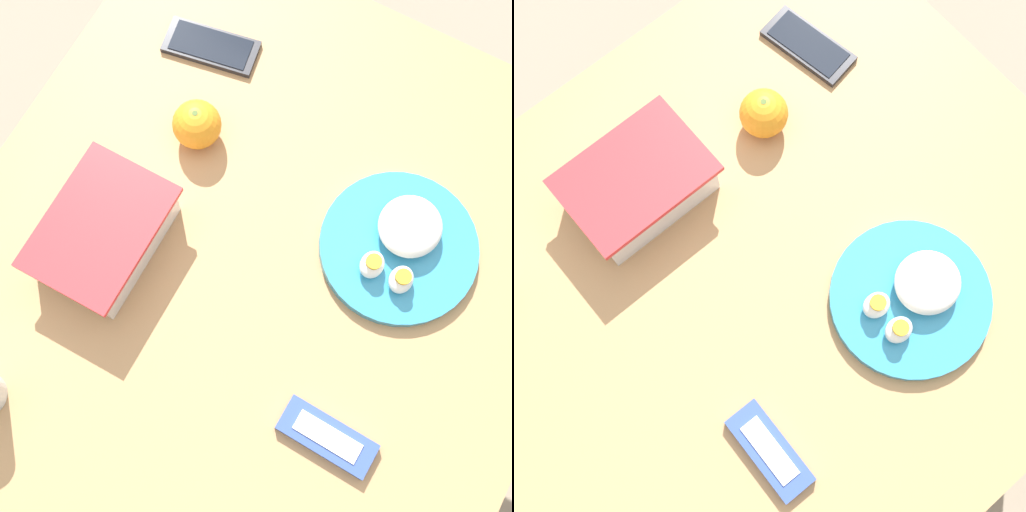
# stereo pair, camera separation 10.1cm
# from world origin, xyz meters

# --- Properties ---
(ground_plane) EXTENTS (10.00, 10.00, 0.00)m
(ground_plane) POSITION_xyz_m (0.00, 0.00, 0.00)
(ground_plane) COLOR gray
(table) EXTENTS (1.01, 0.88, 0.74)m
(table) POSITION_xyz_m (0.00, 0.00, 0.62)
(table) COLOR #AD7F51
(table) RESTS_ON ground_plane
(food_container) EXTENTS (0.21, 0.15, 0.08)m
(food_container) POSITION_xyz_m (-0.05, 0.21, 0.78)
(food_container) COLOR white
(food_container) RESTS_ON table
(orange_fruit) EXTENTS (0.07, 0.07, 0.07)m
(orange_fruit) POSITION_xyz_m (0.16, 0.18, 0.78)
(orange_fruit) COLOR orange
(orange_fruit) RESTS_ON table
(rice_plate) EXTENTS (0.23, 0.23, 0.06)m
(rice_plate) POSITION_xyz_m (0.14, -0.16, 0.76)
(rice_plate) COLOR teal
(rice_plate) RESTS_ON table
(candy_bar) EXTENTS (0.06, 0.14, 0.02)m
(candy_bar) POSITION_xyz_m (-0.15, -0.19, 0.75)
(candy_bar) COLOR #334C9E
(candy_bar) RESTS_ON table
(cell_phone) EXTENTS (0.09, 0.16, 0.01)m
(cell_phone) POSITION_xyz_m (0.30, 0.24, 0.75)
(cell_phone) COLOR #232328
(cell_phone) RESTS_ON table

